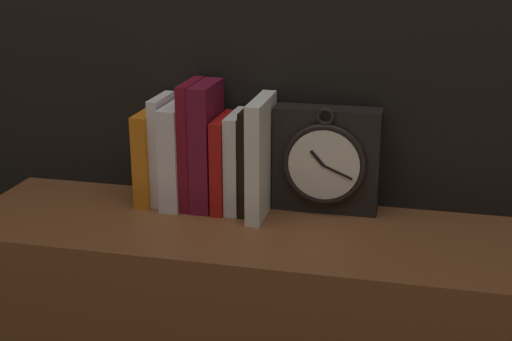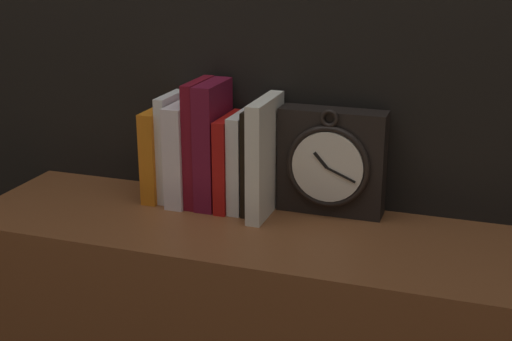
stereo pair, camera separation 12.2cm
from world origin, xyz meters
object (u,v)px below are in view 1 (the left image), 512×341
Objects in this scene: book_slot4_maroon at (207,146)px; book_slot6_white at (237,161)px; book_slot1_white at (163,149)px; book_slot3_maroon at (192,144)px; clock at (326,160)px; book_slot7_black at (250,159)px; book_slot0_orange at (150,156)px; book_slot8_white at (261,157)px; book_slot2_white at (177,155)px; book_slot5_red at (224,163)px.

book_slot4_maroon is 0.07m from book_slot6_white.
book_slot1_white is 0.07m from book_slot3_maroon.
book_slot7_black is (-0.15, -0.03, 0.00)m from clock.
book_slot3_maroon is (0.09, -0.00, 0.03)m from book_slot0_orange.
book_slot2_white is at bearing 175.90° from book_slot8_white.
book_slot3_maroon is at bearing -179.99° from book_slot6_white.
clock is at bearing 8.87° from book_slot6_white.
clock is at bearing 19.92° from book_slot8_white.
book_slot3_maroon is 0.10m from book_slot6_white.
book_slot4_maroon is at bearing -0.88° from book_slot0_orange.
book_slot5_red is at bearing -2.24° from book_slot3_maroon.
book_slot7_black is (0.05, 0.00, 0.01)m from book_slot5_red.
book_slot6_white is (0.09, 0.00, -0.03)m from book_slot3_maroon.
book_slot1_white is 1.05× the size of book_slot7_black.
book_slot8_white is at bearing -4.14° from book_slot0_orange.
book_slot6_white is (0.03, 0.00, 0.00)m from book_slot5_red.
clock is at bearing 4.28° from book_slot0_orange.
book_slot3_maroon reaches higher than book_slot7_black.
book_slot0_orange is at bearing 175.76° from book_slot2_white.
book_slot2_white is 0.12m from book_slot6_white.
book_slot8_white is at bearing -7.58° from book_slot4_maroon.
clock is 1.05× the size of book_slot2_white.
book_slot3_maroon is 1.35× the size of book_slot5_red.
book_slot4_maroon is at bearing -178.50° from book_slot6_white.
clock is at bearing 6.94° from book_slot4_maroon.
book_slot8_white reaches higher than book_slot5_red.
book_slot2_white is 0.15m from book_slot7_black.
book_slot5_red is 0.90× the size of book_slot7_black.
book_slot1_white is at bearing 163.67° from book_slot2_white.
book_slot3_maroon is 0.07m from book_slot5_red.
book_slot2_white is 0.82× the size of book_slot3_maroon.
clock is 1.15× the size of book_slot0_orange.
book_slot1_white is at bearing 174.90° from book_slot3_maroon.
book_slot3_maroon reaches higher than book_slot6_white.
book_slot1_white is at bearing 177.93° from book_slot6_white.
book_slot8_white reaches higher than book_slot1_white.
book_slot0_orange reaches higher than book_slot5_red.
clock reaches higher than book_slot0_orange.
clock reaches higher than book_slot6_white.
book_slot6_white is (0.16, -0.01, -0.01)m from book_slot1_white.
book_slot7_black is (0.12, -0.00, -0.02)m from book_slot3_maroon.
book_slot0_orange is 0.24m from book_slot8_white.
book_slot4_maroon reaches higher than clock.
book_slot1_white is 0.10m from book_slot4_maroon.
book_slot6_white is at bearing 178.37° from book_slot7_black.
book_slot0_orange is at bearing 179.83° from book_slot3_maroon.
book_slot7_black reaches higher than book_slot2_white.
clock reaches higher than book_slot5_red.
book_slot7_black is at bearing -0.35° from book_slot3_maroon.
book_slot4_maroon is at bearing -4.38° from book_slot1_white.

